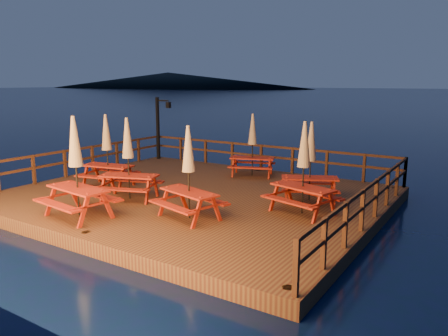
# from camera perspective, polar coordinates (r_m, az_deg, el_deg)

# --- Properties ---
(ground) EXTENTS (500.00, 500.00, 0.00)m
(ground) POSITION_cam_1_polar(r_m,az_deg,el_deg) (15.05, -3.91, -4.82)
(ground) COLOR black
(ground) RESTS_ON ground
(deck) EXTENTS (12.00, 10.00, 0.40)m
(deck) POSITION_cam_1_polar(r_m,az_deg,el_deg) (15.00, -3.92, -4.09)
(deck) COLOR #452116
(deck) RESTS_ON ground
(deck_piles) EXTENTS (11.44, 9.44, 1.40)m
(deck_piles) POSITION_cam_1_polar(r_m,az_deg,el_deg) (15.14, -3.90, -5.91)
(deck_piles) COLOR #382111
(deck_piles) RESTS_ON ground
(railing) EXTENTS (11.80, 9.75, 1.10)m
(railing) POSITION_cam_1_polar(r_m,az_deg,el_deg) (16.20, -0.22, 0.60)
(railing) COLOR #382111
(railing) RESTS_ON deck
(lamp_post) EXTENTS (0.85, 0.18, 3.00)m
(lamp_post) POSITION_cam_1_polar(r_m,az_deg,el_deg) (21.49, -8.33, 5.91)
(lamp_post) COLOR black
(lamp_post) RESTS_ON deck
(headland_left) EXTENTS (180.00, 84.00, 9.00)m
(headland_left) POSITION_cam_1_polar(r_m,az_deg,el_deg) (262.83, -7.30, 11.30)
(headland_left) COLOR black
(headland_left) RESTS_ON ground
(picnic_table_0) EXTENTS (2.14, 1.96, 2.50)m
(picnic_table_0) POSITION_cam_1_polar(r_m,az_deg,el_deg) (17.52, 3.74, 3.16)
(picnic_table_0) COLOR maroon
(picnic_table_0) RESTS_ON deck
(picnic_table_1) EXTENTS (2.23, 2.08, 2.53)m
(picnic_table_1) POSITION_cam_1_polar(r_m,az_deg,el_deg) (14.06, 11.24, 1.02)
(picnic_table_1) COLOR maroon
(picnic_table_1) RESTS_ON deck
(picnic_table_2) EXTENTS (2.18, 1.87, 2.85)m
(picnic_table_2) POSITION_cam_1_polar(r_m,az_deg,el_deg) (12.72, -18.76, 0.30)
(picnic_table_2) COLOR maroon
(picnic_table_2) RESTS_ON deck
(picnic_table_3) EXTENTS (2.21, 1.98, 2.67)m
(picnic_table_3) POSITION_cam_1_polar(r_m,az_deg,el_deg) (12.61, 10.35, 0.21)
(picnic_table_3) COLOR maroon
(picnic_table_3) RESTS_ON deck
(picnic_table_4) EXTENTS (2.09, 1.84, 2.62)m
(picnic_table_4) POSITION_cam_1_polar(r_m,az_deg,el_deg) (16.23, -15.03, 2.36)
(picnic_table_4) COLOR maroon
(picnic_table_4) RESTS_ON deck
(picnic_table_5) EXTENTS (2.25, 2.06, 2.65)m
(picnic_table_5) POSITION_cam_1_polar(r_m,az_deg,el_deg) (14.30, -12.41, 1.38)
(picnic_table_5) COLOR maroon
(picnic_table_5) RESTS_ON deck
(picnic_table_6) EXTENTS (2.14, 1.91, 2.60)m
(picnic_table_6) POSITION_cam_1_polar(r_m,az_deg,el_deg) (12.00, -4.64, -0.39)
(picnic_table_6) COLOR maroon
(picnic_table_6) RESTS_ON deck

